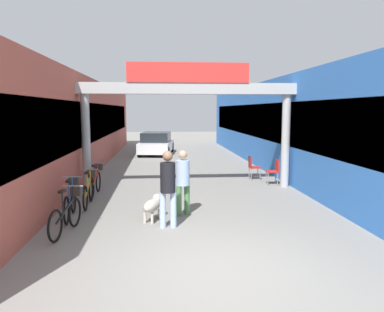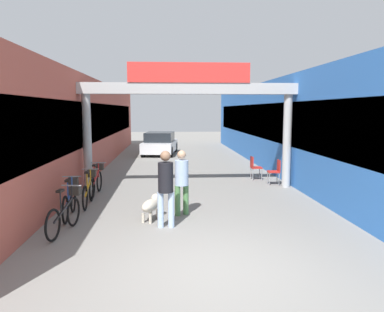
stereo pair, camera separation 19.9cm
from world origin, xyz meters
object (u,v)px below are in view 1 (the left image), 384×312
(pedestrian_with_dog, at_px, (168,184))
(pedestrian_companion, at_px, (183,178))
(bicycle_orange_third, at_px, (89,190))
(bicycle_blue_second, at_px, (71,200))
(dog_on_leash, at_px, (153,205))
(bicycle_black_nearest, at_px, (68,213))
(cafe_chair_red_nearer, at_px, (274,170))
(parked_car_white, at_px, (156,144))
(cafe_chair_red_farther, at_px, (253,166))
(bollard_post_metal, at_px, (173,200))
(bicycle_red_farthest, at_px, (96,181))

(pedestrian_with_dog, distance_m, pedestrian_companion, 1.07)
(bicycle_orange_third, bearing_deg, bicycle_blue_second, -100.52)
(dog_on_leash, bearing_deg, bicycle_blue_second, 168.36)
(bicycle_black_nearest, bearing_deg, pedestrian_with_dog, 3.81)
(bicycle_orange_third, bearing_deg, cafe_chair_red_nearer, 21.82)
(pedestrian_companion, distance_m, bicycle_orange_third, 2.88)
(pedestrian_companion, xyz_separation_m, parked_car_white, (-0.80, 13.32, -0.29))
(cafe_chair_red_nearer, distance_m, cafe_chair_red_farther, 1.13)
(bollard_post_metal, bearing_deg, pedestrian_with_dog, -102.94)
(bicycle_black_nearest, bearing_deg, dog_on_leash, 22.34)
(bicycle_black_nearest, bearing_deg, cafe_chair_red_nearer, 38.25)
(bicycle_red_farthest, height_order, bollard_post_metal, bicycle_red_farthest)
(bicycle_orange_third, distance_m, cafe_chair_red_nearer, 6.50)
(bicycle_blue_second, bearing_deg, cafe_chair_red_nearer, 29.91)
(bicycle_black_nearest, height_order, cafe_chair_red_farther, bicycle_black_nearest)
(parked_car_white, bearing_deg, pedestrian_with_dog, -88.40)
(dog_on_leash, relative_size, cafe_chair_red_nearer, 0.95)
(bollard_post_metal, bearing_deg, parked_car_white, 92.20)
(dog_on_leash, distance_m, parked_car_white, 13.71)
(parked_car_white, bearing_deg, bicycle_black_nearest, -97.00)
(dog_on_leash, xyz_separation_m, cafe_chair_red_farther, (3.69, 5.02, 0.17))
(bicycle_orange_third, bearing_deg, cafe_chair_red_farther, 31.84)
(bicycle_blue_second, distance_m, bicycle_red_farthest, 2.51)
(bicycle_blue_second, xyz_separation_m, bicycle_orange_third, (0.22, 1.18, 0.00))
(bicycle_black_nearest, relative_size, bollard_post_metal, 1.75)
(bicycle_red_farthest, distance_m, cafe_chair_red_nearer, 6.17)
(bicycle_orange_third, height_order, cafe_chair_red_nearer, bicycle_orange_third)
(bicycle_blue_second, bearing_deg, bicycle_red_farthest, 85.72)
(pedestrian_companion, xyz_separation_m, cafe_chair_red_farther, (2.94, 4.63, -0.40))
(cafe_chair_red_nearer, height_order, cafe_chair_red_farther, same)
(bicycle_red_farthest, xyz_separation_m, cafe_chair_red_nearer, (6.07, 1.10, 0.10))
(pedestrian_with_dog, height_order, bicycle_orange_third, pedestrian_with_dog)
(bicycle_blue_second, relative_size, cafe_chair_red_farther, 1.90)
(bicycle_black_nearest, distance_m, bicycle_blue_second, 1.19)
(bicycle_red_farthest, height_order, parked_car_white, parked_car_white)
(pedestrian_companion, height_order, bollard_post_metal, pedestrian_companion)
(pedestrian_with_dog, height_order, bicycle_red_farthest, pedestrian_with_dog)
(bicycle_orange_third, relative_size, bicycle_red_farthest, 1.00)
(pedestrian_with_dog, xyz_separation_m, bicycle_black_nearest, (-2.17, -0.14, -0.57))
(bicycle_black_nearest, height_order, bollard_post_metal, bicycle_black_nearest)
(bicycle_red_farthest, height_order, cafe_chair_red_nearer, bicycle_red_farthest)
(pedestrian_companion, relative_size, bicycle_orange_third, 0.97)
(cafe_chair_red_nearer, bearing_deg, bicycle_black_nearest, -141.75)
(pedestrian_with_dog, height_order, cafe_chair_red_nearer, pedestrian_with_dog)
(bicycle_orange_third, bearing_deg, parked_car_white, 81.72)
(pedestrian_companion, bearing_deg, cafe_chair_red_nearer, 46.24)
(cafe_chair_red_nearer, bearing_deg, bicycle_blue_second, -150.09)
(bicycle_blue_second, bearing_deg, cafe_chair_red_farther, 38.80)
(dog_on_leash, distance_m, cafe_chair_red_nearer, 5.83)
(dog_on_leash, bearing_deg, pedestrian_companion, 27.42)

